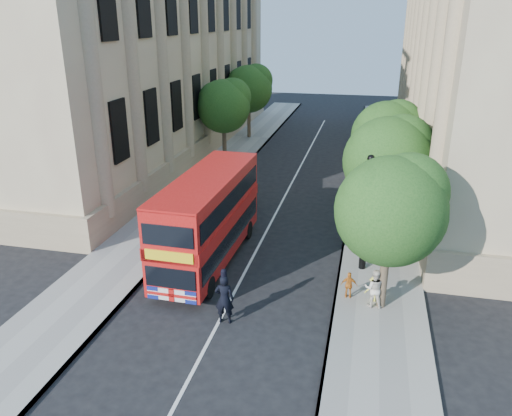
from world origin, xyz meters
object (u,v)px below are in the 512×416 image
Objects in this scene: lamp_post at (366,218)px; police_constable at (224,299)px; double_decker_bus at (208,216)px; woman_pedestrian at (374,288)px; box_van at (226,192)px.

lamp_post reaches higher than police_constable.
lamp_post reaches higher than double_decker_bus.
lamp_post is at bearing -78.64° from woman_pedestrian.
police_constable is (2.06, -4.58, -1.24)m from double_decker_bus.
police_constable is at bearing -64.43° from double_decker_bus.
box_van is 10.47m from police_constable.
box_van reaches higher than police_constable.
box_van is (-7.63, 4.86, -1.07)m from lamp_post.
double_decker_bus reaches higher than box_van.
box_van reaches higher than woman_pedestrian.
box_van is at bearing -42.18° from woman_pedestrian.
lamp_post is 0.59× the size of double_decker_bus.
box_van is at bearing 147.48° from lamp_post.
double_decker_bus is 4.52× the size of police_constable.
woman_pedestrian is at bearing -80.78° from lamp_post.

